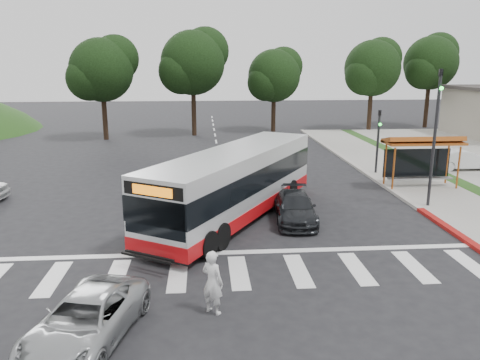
{
  "coord_description": "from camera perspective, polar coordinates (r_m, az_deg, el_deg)",
  "views": [
    {
      "loc": [
        -1.06,
        -19.23,
        6.7
      ],
      "look_at": [
        0.53,
        1.25,
        1.6
      ],
      "focal_mm": 35.0,
      "sensor_mm": 36.0,
      "label": 1
    }
  ],
  "objects": [
    {
      "name": "sidewalk_east",
      "position": [
        30.52,
        18.98,
        0.6
      ],
      "size": [
        4.0,
        40.0,
        0.12
      ],
      "primitive_type": "cube",
      "color": "gray",
      "rests_on": "ground"
    },
    {
      "name": "tree_north_b",
      "position": [
        47.84,
        4.25,
        12.66
      ],
      "size": [
        5.72,
        5.33,
        8.43
      ],
      "color": "black",
      "rests_on": "ground"
    },
    {
      "name": "tree_ne_b",
      "position": [
        54.89,
        22.28,
        13.17
      ],
      "size": [
        6.16,
        5.74,
        10.02
      ],
      "color": "black",
      "rests_on": "ground"
    },
    {
      "name": "tree_ne_a",
      "position": [
        50.31,
        15.91,
        13.08
      ],
      "size": [
        6.16,
        5.74,
        9.3
      ],
      "color": "black",
      "rests_on": "parking_lot"
    },
    {
      "name": "tree_north_c",
      "position": [
        44.2,
        -16.42,
        12.87
      ],
      "size": [
        6.16,
        5.74,
        9.3
      ],
      "color": "black",
      "rests_on": "ground"
    },
    {
      "name": "curb_east_red",
      "position": [
        21.03,
        24.57,
        -5.74
      ],
      "size": [
        0.32,
        6.0,
        0.15
      ],
      "primitive_type": "cube",
      "color": "maroon",
      "rests_on": "ground"
    },
    {
      "name": "silver_suv_south",
      "position": [
        12.58,
        -18.28,
        -15.86
      ],
      "size": [
        2.97,
        4.66,
        1.2
      ],
      "primitive_type": "imported",
      "rotation": [
        0.0,
        0.0,
        -0.25
      ],
      "color": "#A1A4A6",
      "rests_on": "ground"
    },
    {
      "name": "curb_east",
      "position": [
        29.78,
        15.44,
        0.57
      ],
      "size": [
        0.3,
        40.0,
        0.15
      ],
      "primitive_type": "cube",
      "color": "#9E9991",
      "rests_on": "ground"
    },
    {
      "name": "parked_car_1",
      "position": [
        33.32,
        25.53,
        2.26
      ],
      "size": [
        3.88,
        1.38,
        1.28
      ],
      "primitive_type": "imported",
      "rotation": [
        0.0,
        0.0,
        1.56
      ],
      "color": "silver",
      "rests_on": "parking_lot"
    },
    {
      "name": "crosswalk_ladder",
      "position": [
        15.77,
        -0.16,
        -11.19
      ],
      "size": [
        18.0,
        2.6,
        0.01
      ],
      "primitive_type": "cube",
      "color": "silver",
      "rests_on": "ground"
    },
    {
      "name": "traffic_signal_ne_short",
      "position": [
        30.0,
        16.51,
        5.28
      ],
      "size": [
        0.18,
        0.37,
        4.0
      ],
      "color": "black",
      "rests_on": "ground"
    },
    {
      "name": "bus_shelter",
      "position": [
        27.42,
        21.32,
        3.86
      ],
      "size": [
        4.2,
        1.6,
        2.86
      ],
      "color": "#A6511B",
      "rests_on": "sidewalk_east"
    },
    {
      "name": "transit_bus",
      "position": [
        20.67,
        -0.53,
        -0.55
      ],
      "size": [
        8.32,
        11.48,
        3.06
      ],
      "primitive_type": null,
      "rotation": [
        0.0,
        0.0,
        -0.54
      ],
      "color": "silver",
      "rests_on": "ground"
    },
    {
      "name": "dark_sedan",
      "position": [
        20.62,
        6.71,
        -3.34
      ],
      "size": [
        2.07,
        4.32,
        1.22
      ],
      "primitive_type": "imported",
      "rotation": [
        0.0,
        0.0,
        -0.09
      ],
      "color": "black",
      "rests_on": "ground"
    },
    {
      "name": "traffic_signal_ne_tall",
      "position": [
        23.48,
        22.75,
        5.96
      ],
      "size": [
        0.18,
        0.37,
        6.5
      ],
      "color": "black",
      "rests_on": "ground"
    },
    {
      "name": "pedestrian",
      "position": [
        13.09,
        -3.36,
        -12.33
      ],
      "size": [
        0.79,
        0.75,
        1.83
      ],
      "primitive_type": "imported",
      "rotation": [
        0.0,
        0.0,
        2.48
      ],
      "color": "silver",
      "rests_on": "ground"
    },
    {
      "name": "ground",
      "position": [
        20.4,
        -1.21,
        -5.24
      ],
      "size": [
        140.0,
        140.0,
        0.0
      ],
      "primitive_type": "plane",
      "color": "black",
      "rests_on": "ground"
    },
    {
      "name": "tree_north_a",
      "position": [
        45.31,
        -5.68,
        14.16
      ],
      "size": [
        6.6,
        6.15,
        10.17
      ],
      "color": "black",
      "rests_on": "ground"
    }
  ]
}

